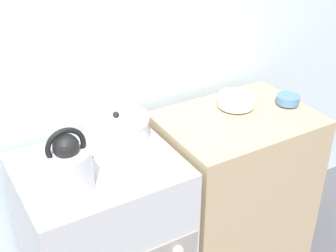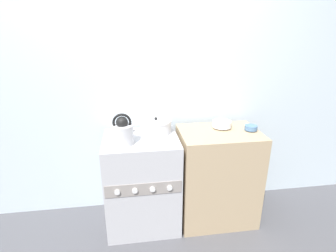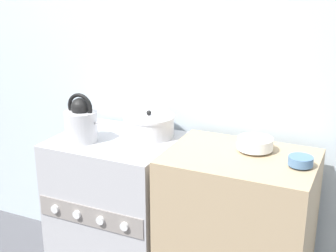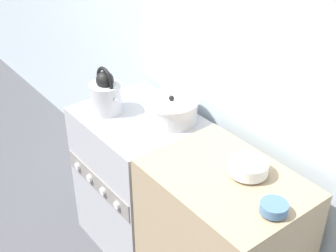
# 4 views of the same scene
# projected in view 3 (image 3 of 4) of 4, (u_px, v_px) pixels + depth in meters

# --- Properties ---
(wall_back) EXTENTS (7.00, 0.06, 2.50)m
(wall_back) POSITION_uv_depth(u_px,v_px,m) (143.00, 60.00, 2.70)
(wall_back) COLOR silver
(wall_back) RESTS_ON ground_plane
(stove) EXTENTS (0.65, 0.57, 0.88)m
(stove) POSITION_uv_depth(u_px,v_px,m) (118.00, 211.00, 2.66)
(stove) COLOR #B2B2B7
(stove) RESTS_ON ground_plane
(counter) EXTENTS (0.71, 0.52, 0.90)m
(counter) POSITION_uv_depth(u_px,v_px,m) (236.00, 238.00, 2.37)
(counter) COLOR tan
(counter) RESTS_ON ground_plane
(kettle) EXTENTS (0.21, 0.17, 0.26)m
(kettle) POSITION_uv_depth(u_px,v_px,m) (81.00, 122.00, 2.47)
(kettle) COLOR silver
(kettle) RESTS_ON stove
(cooking_pot) EXTENTS (0.28, 0.28, 0.15)m
(cooking_pot) POSITION_uv_depth(u_px,v_px,m) (149.00, 125.00, 2.55)
(cooking_pot) COLOR silver
(cooking_pot) RESTS_ON stove
(enamel_bowl) EXTENTS (0.17, 0.17, 0.07)m
(enamel_bowl) POSITION_uv_depth(u_px,v_px,m) (255.00, 144.00, 2.27)
(enamel_bowl) COLOR white
(enamel_bowl) RESTS_ON counter
(small_ceramic_bowl) EXTENTS (0.11, 0.11, 0.05)m
(small_ceramic_bowl) POSITION_uv_depth(u_px,v_px,m) (301.00, 161.00, 2.09)
(small_ceramic_bowl) COLOR #4C729E
(small_ceramic_bowl) RESTS_ON counter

